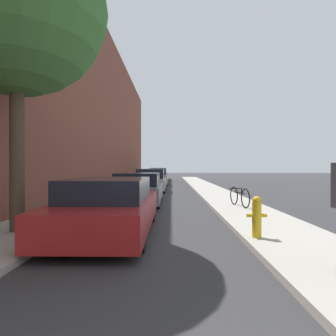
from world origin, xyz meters
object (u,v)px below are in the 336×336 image
parked_car_navy (160,174)px  fire_hydrant (257,216)px  parked_car_grey (138,189)px  parked_car_silver (151,181)px  parked_car_champagne (156,177)px  parked_car_black (158,176)px  parked_car_red (109,207)px  bicycle (239,197)px  street_tree_near (17,6)px

parked_car_navy → fire_hydrant: (3.13, -28.57, -0.10)m
parked_car_grey → parked_car_silver: 6.13m
parked_car_grey → parked_car_champagne: parked_car_champagne is taller
parked_car_champagne → parked_car_black: (-0.06, 5.08, 0.01)m
parked_car_red → bicycle: parked_car_red is taller
parked_car_black → bicycle: bearing=-78.6°
parked_car_grey → street_tree_near: 7.47m
parked_car_red → street_tree_near: 4.89m
parked_car_red → street_tree_near: street_tree_near is taller
parked_car_silver → fire_hydrant: parked_car_silver is taller
parked_car_red → parked_car_champagne: bearing=89.5°
parked_car_red → parked_car_silver: bearing=89.3°
parked_car_grey → parked_car_silver: size_ratio=1.03×
bicycle → parked_car_champagne: bearing=94.3°
parked_car_champagne → street_tree_near: size_ratio=0.60×
parked_car_champagne → parked_car_black: size_ratio=0.94×
parked_car_silver → fire_hydrant: bearing=-76.4°
parked_car_red → bicycle: bearing=44.7°
fire_hydrant → bicycle: (0.72, 4.63, -0.08)m
parked_car_navy → bicycle: size_ratio=2.73×
fire_hydrant → parked_car_red: bearing=165.2°
parked_car_black → street_tree_near: (-2.08, -22.74, 4.40)m
parked_car_silver → street_tree_near: (-2.12, -11.77, 4.40)m
parked_car_grey → street_tree_near: bearing=-109.8°
parked_car_silver → street_tree_near: street_tree_near is taller
fire_hydrant → parked_car_navy: bearing=96.2°
parked_car_grey → fire_hydrant: (3.07, -6.18, -0.07)m
parked_car_navy → fire_hydrant: parked_car_navy is taller
parked_car_black → fire_hydrant: bearing=-82.6°
parked_car_black → bicycle: size_ratio=2.73×
parked_car_champagne → parked_car_silver: bearing=-90.2°
fire_hydrant → bicycle: 4.69m
parked_car_grey → bicycle: parked_car_grey is taller
parked_car_champagne → fire_hydrant: parked_car_champagne is taller
parked_car_black → bicycle: (3.75, -18.65, -0.21)m
parked_car_champagne → parked_car_black: bearing=90.7°
parked_car_champagne → fire_hydrant: (2.96, -18.20, -0.12)m
parked_car_silver → fire_hydrant: 12.67m
parked_car_grey → parked_car_navy: 22.40m
parked_car_navy → street_tree_near: size_ratio=0.64×
parked_car_grey → parked_car_champagne: size_ratio=1.05×
parked_car_navy → fire_hydrant: size_ratio=5.41×
street_tree_near → bicycle: bearing=35.1°
parked_car_silver → street_tree_near: 12.75m
parked_car_navy → street_tree_near: 28.46m
bicycle → parked_car_red: bearing=-146.2°
parked_car_red → parked_car_navy: (-0.00, 27.75, 0.04)m
parked_car_red → parked_car_black: size_ratio=1.05×
parked_car_silver → parked_car_champagne: 5.90m
parked_car_champagne → fire_hydrant: size_ratio=5.07×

